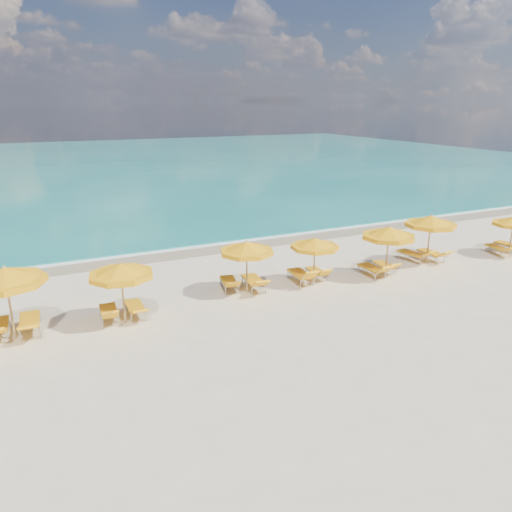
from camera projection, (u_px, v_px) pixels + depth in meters
name	position (u px, v px, depth m)	size (l,w,h in m)	color
ground_plane	(272.00, 294.00, 20.54)	(120.00, 120.00, 0.00)	beige
ocean	(95.00, 165.00, 61.89)	(120.00, 80.00, 0.30)	#15786D
wet_sand_band	(209.00, 248.00, 26.92)	(120.00, 2.60, 0.01)	tan
foam_line	(204.00, 244.00, 27.61)	(120.00, 1.20, 0.03)	white
whitecap_near	(72.00, 222.00, 32.72)	(14.00, 0.36, 0.05)	white
whitecap_far	(228.00, 190.00, 44.51)	(18.00, 0.30, 0.05)	white
umbrella_1	(5.00, 277.00, 16.01)	(2.67, 2.67, 2.56)	tan
umbrella_2	(121.00, 271.00, 17.22)	(2.70, 2.70, 2.31)	tan
umbrella_3	(247.00, 248.00, 20.07)	(2.41, 2.41, 2.25)	tan
umbrella_4	(315.00, 244.00, 21.13)	(2.53, 2.53, 2.10)	tan
umbrella_5	(389.00, 233.00, 21.84)	(2.98, 2.98, 2.40)	tan
umbrella_6	(431.00, 222.00, 23.76)	(2.72, 2.72, 2.45)	tan
lounger_1_right	(30.00, 326.00, 17.05)	(0.76, 2.10, 0.77)	#A5A8AD
lounger_2_left	(109.00, 315.00, 17.92)	(0.74, 1.82, 0.82)	#A5A8AD
lounger_2_right	(136.00, 311.00, 18.34)	(0.63, 1.85, 0.69)	#A5A8AD
lounger_3_left	(229.00, 285.00, 20.86)	(0.95, 1.90, 0.76)	#A5A8AD
lounger_3_right	(254.00, 284.00, 20.91)	(0.88, 2.06, 0.83)	#A5A8AD
lounger_4_left	(301.00, 278.00, 21.66)	(0.80, 1.97, 0.91)	#A5A8AD
lounger_4_right	(317.00, 274.00, 22.20)	(0.64, 1.63, 0.75)	#A5A8AD
lounger_5_left	(372.00, 271.00, 22.51)	(0.63, 1.83, 0.81)	#A5A8AD
lounger_5_right	(384.00, 268.00, 23.04)	(0.78, 1.73, 0.73)	#A5A8AD
lounger_6_left	(413.00, 257.00, 24.62)	(0.97, 2.00, 0.82)	#A5A8AD
lounger_6_right	(432.00, 256.00, 24.74)	(0.65, 1.90, 0.78)	#A5A8AD
lounger_7_left	(498.00, 251.00, 25.67)	(0.92, 1.88, 0.73)	#A5A8AD
lounger_7_right	(510.00, 247.00, 26.21)	(0.99, 1.97, 0.79)	#A5A8AD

